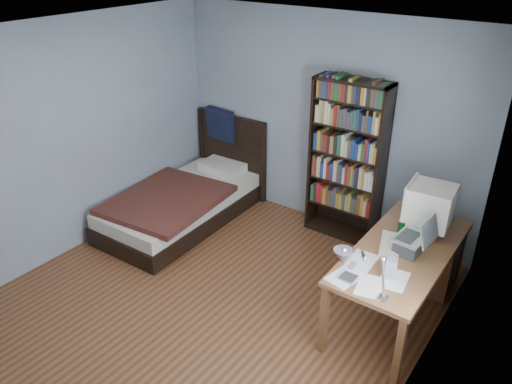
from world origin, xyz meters
TOP-DOWN VIEW (x-y plane):
  - room at (0.03, -0.00)m, footprint 4.20×4.24m
  - desk at (1.50, 1.38)m, footprint 0.75×1.67m
  - crt_monitor at (1.54, 1.35)m, footprint 0.43×0.40m
  - laptop at (1.57, 0.91)m, footprint 0.32×0.32m
  - desk_lamp at (1.51, -0.22)m, footprint 0.25×0.55m
  - keyboard at (1.39, 0.90)m, footprint 0.29×0.46m
  - speaker at (1.56, 0.47)m, footprint 0.11×0.11m
  - soda_can at (1.39, 1.17)m, footprint 0.07×0.07m
  - mouse at (1.46, 1.22)m, footprint 0.06×0.11m
  - phone_silver at (1.28, 0.60)m, footprint 0.09×0.10m
  - phone_grey at (1.26, 0.43)m, footprint 0.05×0.10m
  - external_drive at (1.31, 0.25)m, footprint 0.12×0.12m
  - bookshelf at (0.43, 1.94)m, footprint 0.84×0.30m
  - bed at (-1.31, 1.13)m, footprint 1.23×2.14m

SIDE VIEW (x-z plane):
  - bed at x=-1.31m, z-range -0.33..0.84m
  - desk at x=1.50m, z-range 0.05..0.78m
  - phone_silver at x=1.28m, z-range 0.73..0.75m
  - phone_grey at x=1.26m, z-range 0.73..0.75m
  - external_drive at x=1.31m, z-range 0.73..0.76m
  - keyboard at x=1.39m, z-range 0.72..0.77m
  - mouse at x=1.46m, z-range 0.73..0.77m
  - soda_can at x=1.39m, z-range 0.73..0.86m
  - speaker at x=1.56m, z-range 0.73..0.90m
  - laptop at x=1.57m, z-range 0.65..1.02m
  - bookshelf at x=0.43m, z-range 0.00..1.86m
  - crt_monitor at x=1.54m, z-range 0.76..1.23m
  - room at x=0.03m, z-range 0.00..2.50m
  - desk_lamp at x=1.51m, z-range 0.93..1.59m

